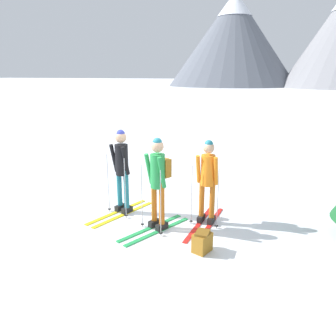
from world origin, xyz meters
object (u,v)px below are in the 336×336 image
skier_in_green (158,178)px  backpack_on_snow_front (202,242)px  skier_in_black (122,167)px  skier_in_orange (208,177)px

skier_in_green → backpack_on_snow_front: size_ratio=4.81×
skier_in_green → backpack_on_snow_front: skier_in_green is taller
backpack_on_snow_front → skier_in_black: bearing=152.9°
skier_in_green → backpack_on_snow_front: (1.04, -0.58, -0.87)m
skier_in_green → backpack_on_snow_front: 1.47m
skier_in_orange → backpack_on_snow_front: bearing=-80.7°
backpack_on_snow_front → skier_in_orange: bearing=99.3°
skier_in_black → skier_in_green: size_ratio=1.01×
backpack_on_snow_front → skier_in_green: bearing=150.8°
skier_in_orange → backpack_on_snow_front: skier_in_orange is taller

